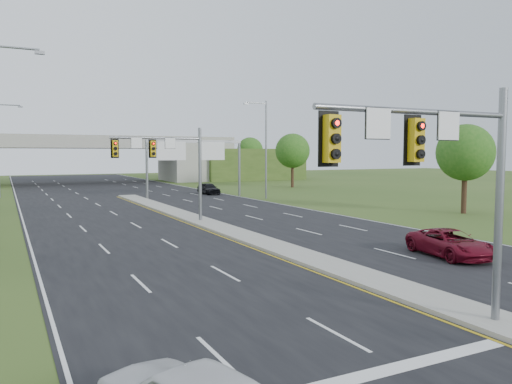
{
  "coord_description": "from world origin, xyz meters",
  "views": [
    {
      "loc": [
        -12.94,
        -9.75,
        5.11
      ],
      "look_at": [
        -0.62,
        14.61,
        3.0
      ],
      "focal_mm": 35.0,
      "sensor_mm": 36.0,
      "label": 1
    }
  ],
  "objects": [
    {
      "name": "tree_back_d",
      "position": [
        38.0,
        94.0,
        5.84
      ],
      "size": [
        6.0,
        6.0,
        8.85
      ],
      "color": "#382316",
      "rests_on": "ground"
    },
    {
      "name": "overpass",
      "position": [
        0.0,
        80.0,
        3.55
      ],
      "size": [
        80.0,
        14.0,
        8.1
      ],
      "color": "gray",
      "rests_on": "ground"
    },
    {
      "name": "car_far_a",
      "position": [
        6.61,
        7.64,
        0.69
      ],
      "size": [
        3.04,
        5.16,
        1.35
      ],
      "primitive_type": "imported",
      "rotation": [
        0.0,
        0.0,
        -0.18
      ],
      "color": "#610919",
      "rests_on": "road"
    },
    {
      "name": "lightpole_r_far",
      "position": [
        13.3,
        40.0,
        6.1
      ],
      "size": [
        2.85,
        0.25,
        11.0
      ],
      "color": "slate",
      "rests_on": "ground"
    },
    {
      "name": "ground",
      "position": [
        0.0,
        0.0,
        0.0
      ],
      "size": [
        240.0,
        240.0,
        0.0
      ],
      "primitive_type": "plane",
      "color": "#344E1B",
      "rests_on": "ground"
    },
    {
      "name": "tree_back_c",
      "position": [
        24.0,
        94.0,
        5.51
      ],
      "size": [
        5.6,
        5.6,
        8.32
      ],
      "color": "#382316",
      "rests_on": "ground"
    },
    {
      "name": "lane_markings",
      "position": [
        -0.6,
        28.91,
        0.02
      ],
      "size": [
        23.72,
        160.0,
        0.01
      ],
      "color": "gold",
      "rests_on": "road"
    },
    {
      "name": "sign_gantry",
      "position": [
        6.68,
        44.92,
        5.24
      ],
      "size": [
        11.58,
        0.44,
        6.67
      ],
      "color": "slate",
      "rests_on": "ground"
    },
    {
      "name": "tree_r_mid",
      "position": [
        26.0,
        55.0,
        5.51
      ],
      "size": [
        5.2,
        5.2,
        8.12
      ],
      "color": "#382316",
      "rests_on": "ground"
    },
    {
      "name": "signal_mast_near",
      "position": [
        -2.26,
        -0.07,
        4.73
      ],
      "size": [
        6.62,
        0.6,
        7.0
      ],
      "color": "slate",
      "rests_on": "ground"
    },
    {
      "name": "median",
      "position": [
        0.0,
        23.0,
        0.1
      ],
      "size": [
        2.0,
        54.0,
        0.16
      ],
      "primitive_type": "cube",
      "color": "gray",
      "rests_on": "road"
    },
    {
      "name": "signal_mast_far",
      "position": [
        -2.26,
        24.93,
        4.73
      ],
      "size": [
        6.62,
        0.6,
        7.0
      ],
      "color": "slate",
      "rests_on": "ground"
    },
    {
      "name": "road",
      "position": [
        0.0,
        35.0,
        0.01
      ],
      "size": [
        24.0,
        160.0,
        0.02
      ],
      "primitive_type": "cube",
      "color": "black",
      "rests_on": "ground"
    },
    {
      "name": "car_far_c",
      "position": [
        9.88,
        48.48,
        0.74
      ],
      "size": [
        1.87,
        4.29,
        1.44
      ],
      "primitive_type": "imported",
      "rotation": [
        0.0,
        0.0,
        0.04
      ],
      "color": "black",
      "rests_on": "road"
    },
    {
      "name": "lightpole_l_far",
      "position": [
        -13.3,
        55.0,
        6.1
      ],
      "size": [
        2.85,
        0.25,
        11.0
      ],
      "color": "slate",
      "rests_on": "ground"
    },
    {
      "name": "tree_r_near",
      "position": [
        22.0,
        20.0,
        5.18
      ],
      "size": [
        4.8,
        4.8,
        7.6
      ],
      "color": "#382316",
      "rests_on": "ground"
    }
  ]
}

